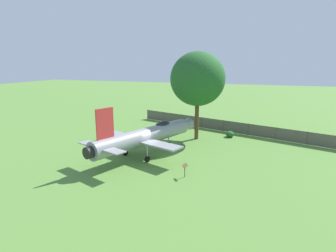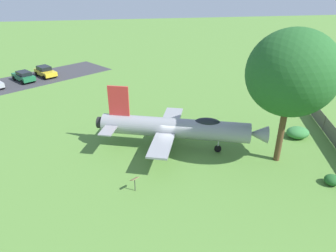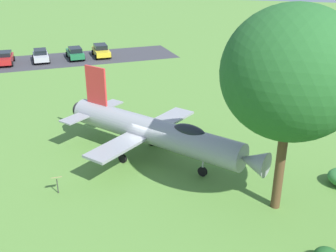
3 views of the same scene
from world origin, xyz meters
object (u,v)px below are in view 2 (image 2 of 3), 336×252
object	(u,v)px
shrub_by_tree	(332,180)
display_jet	(179,128)
info_plaque	(135,181)
shade_tree	(292,73)
parked_car_yellow	(45,71)
parked_car_green	(24,76)
shrub_near_fence	(298,132)

from	to	relation	value
shrub_by_tree	display_jet	bearing A→B (deg)	54.50
info_plaque	shade_tree	bearing A→B (deg)	-80.40
shrub_by_tree	parked_car_yellow	xyz separation A→B (m)	(32.45, 25.47, 0.41)
parked_car_green	shade_tree	bearing A→B (deg)	-172.46
parked_car_yellow	shrub_by_tree	bearing A→B (deg)	4.12
display_jet	parked_car_green	distance (m)	29.60
shade_tree	shrub_by_tree	distance (m)	8.26
shade_tree	parked_car_yellow	world-z (taller)	shade_tree
shrub_near_fence	parked_car_yellow	world-z (taller)	parked_car_yellow
shrub_by_tree	parked_car_green	world-z (taller)	parked_car_green
info_plaque	parked_car_yellow	world-z (taller)	parked_car_yellow
shade_tree	info_plaque	xyz separation A→B (m)	(-2.00, 11.85, -6.48)
display_jet	parked_car_yellow	distance (m)	29.82
shade_tree	shrub_near_fence	distance (m)	8.51
shrub_by_tree	info_plaque	size ratio (longest dim) A/B	0.98
display_jet	parked_car_green	xyz separation A→B (m)	(23.30, 18.22, -1.25)
parked_car_green	info_plaque	bearing A→B (deg)	169.40
shade_tree	parked_car_yellow	bearing A→B (deg)	38.99
shrub_by_tree	parked_car_yellow	world-z (taller)	parked_car_yellow
shade_tree	parked_car_green	world-z (taller)	shade_tree
display_jet	shrub_by_tree	world-z (taller)	display_jet
shade_tree	info_plaque	world-z (taller)	shade_tree
shrub_near_fence	shrub_by_tree	distance (m)	7.27
parked_car_yellow	parked_car_green	distance (m)	3.38
shrub_near_fence	info_plaque	world-z (taller)	info_plaque
shrub_near_fence	shrub_by_tree	bearing A→B (deg)	167.29
display_jet	info_plaque	bearing A→B (deg)	-109.35
shade_tree	shrub_near_fence	size ratio (longest dim) A/B	4.97
info_plaque	parked_car_yellow	size ratio (longest dim) A/B	0.25
display_jet	shade_tree	size ratio (longest dim) A/B	1.34
display_jet	info_plaque	size ratio (longest dim) A/B	12.42
info_plaque	parked_car_green	xyz separation A→B (m)	(28.54, 13.97, -0.07)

